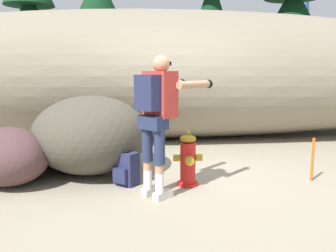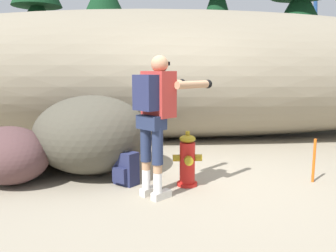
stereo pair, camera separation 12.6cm
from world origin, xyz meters
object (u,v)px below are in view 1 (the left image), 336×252
(boulder_small, at_px, (58,143))
(boulder_outlier, at_px, (31,151))
(boulder_large, at_px, (91,134))
(utility_worker, at_px, (159,108))
(survey_stake, at_px, (313,160))
(spare_backpack, at_px, (126,169))
(boulder_mid, at_px, (8,156))
(fire_hydrant, at_px, (188,161))

(boulder_small, distance_m, boulder_outlier, 0.68)
(boulder_large, distance_m, boulder_small, 1.19)
(boulder_small, xyz_separation_m, boulder_outlier, (-0.28, -0.62, 0.01))
(utility_worker, height_order, survey_stake, utility_worker)
(boulder_large, bearing_deg, survey_stake, -12.86)
(spare_backpack, distance_m, boulder_small, 1.98)
(boulder_mid, height_order, boulder_small, boulder_mid)
(utility_worker, relative_size, spare_backpack, 3.57)
(boulder_outlier, bearing_deg, boulder_small, 65.64)
(boulder_small, bearing_deg, fire_hydrant, -39.17)
(boulder_large, height_order, boulder_mid, boulder_large)
(utility_worker, relative_size, boulder_small, 2.10)
(boulder_mid, bearing_deg, utility_worker, -17.31)
(survey_stake, bearing_deg, spare_backpack, 178.69)
(boulder_large, relative_size, boulder_small, 2.23)
(fire_hydrant, distance_m, boulder_small, 2.63)
(boulder_outlier, bearing_deg, boulder_mid, -94.34)
(utility_worker, relative_size, boulder_large, 0.94)
(boulder_outlier, bearing_deg, survey_stake, -13.92)
(utility_worker, xyz_separation_m, boulder_large, (-0.94, 1.10, -0.50))
(boulder_mid, bearing_deg, boulder_outlier, 85.66)
(survey_stake, bearing_deg, fire_hydrant, -178.62)
(utility_worker, bearing_deg, survey_stake, -31.46)
(boulder_outlier, xyz_separation_m, survey_stake, (4.04, -1.00, 0.03))
(boulder_large, distance_m, boulder_mid, 1.15)
(boulder_mid, distance_m, boulder_outlier, 0.79)
(boulder_small, bearing_deg, boulder_large, -52.92)
(utility_worker, relative_size, boulder_outlier, 2.13)
(boulder_small, distance_m, survey_stake, 4.10)
(survey_stake, bearing_deg, boulder_large, 167.14)
(boulder_mid, bearing_deg, boulder_small, 76.40)
(utility_worker, relative_size, survey_stake, 2.80)
(boulder_outlier, distance_m, survey_stake, 4.16)
(fire_hydrant, bearing_deg, spare_backpack, 173.01)
(boulder_outlier, bearing_deg, utility_worker, -36.10)
(fire_hydrant, relative_size, boulder_large, 0.41)
(spare_backpack, bearing_deg, boulder_large, -101.26)
(boulder_mid, height_order, survey_stake, boulder_mid)
(boulder_large, bearing_deg, boulder_mid, -154.95)
(spare_backpack, xyz_separation_m, boulder_small, (-1.23, 1.56, 0.04))
(boulder_large, xyz_separation_m, boulder_outlier, (-0.97, 0.30, -0.30))
(spare_backpack, relative_size, boulder_large, 0.26)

